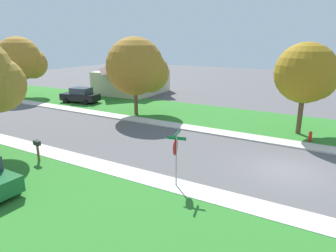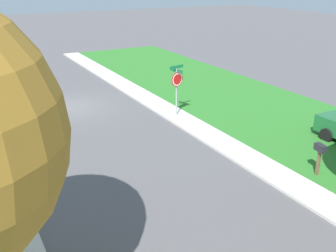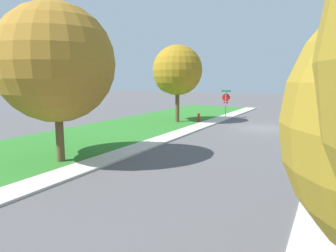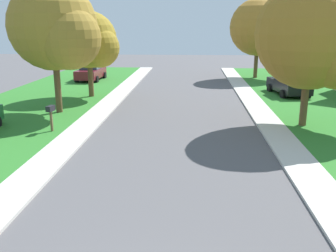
# 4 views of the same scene
# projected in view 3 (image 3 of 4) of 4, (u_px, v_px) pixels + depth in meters

# --- Properties ---
(ground_plane) EXTENTS (120.00, 120.00, 0.00)m
(ground_plane) POSITION_uv_depth(u_px,v_px,m) (263.00, 128.00, 23.89)
(ground_plane) COLOR #565456
(sidewalk_east) EXTENTS (1.40, 56.00, 0.10)m
(sidewalk_east) POSITION_uv_depth(u_px,v_px,m) (123.00, 153.00, 15.69)
(sidewalk_east) COLOR beige
(sidewalk_east) RESTS_ON ground
(lawn_east) EXTENTS (8.00, 56.00, 0.08)m
(lawn_east) POSITION_uv_depth(u_px,v_px,m) (59.00, 144.00, 17.90)
(lawn_east) COLOR #2D7528
(lawn_east) RESTS_ON ground
(sidewalk_west) EXTENTS (1.40, 56.00, 0.10)m
(sidewalk_west) POSITION_uv_depth(u_px,v_px,m) (326.00, 183.00, 11.25)
(sidewalk_west) COLOR beige
(sidewalk_west) RESTS_ON ground
(stop_sign_near_corner) EXTENTS (0.90, 0.90, 2.77)m
(stop_sign_near_corner) POSITION_uv_depth(u_px,v_px,m) (226.00, 99.00, 29.69)
(stop_sign_near_corner) COLOR #9E9EA3
(stop_sign_near_corner) RESTS_ON ground
(stop_sign_far_corner) EXTENTS (0.90, 0.90, 2.77)m
(stop_sign_far_corner) POSITION_uv_depth(u_px,v_px,m) (332.00, 113.00, 17.62)
(stop_sign_far_corner) COLOR #9E9EA3
(stop_sign_far_corner) RESTS_ON ground
(tree_sidewalk_far) EXTENTS (5.69, 5.29, 7.22)m
(tree_sidewalk_far) POSITION_uv_depth(u_px,v_px,m) (55.00, 67.00, 13.79)
(tree_sidewalk_far) COLOR brown
(tree_sidewalk_far) RESTS_ON ground
(tree_across_right) EXTENTS (4.67, 4.34, 6.79)m
(tree_across_right) POSITION_uv_depth(u_px,v_px,m) (176.00, 72.00, 26.61)
(tree_across_right) COLOR brown
(tree_across_right) RESTS_ON ground
(fire_hydrant) EXTENTS (0.38, 0.22, 0.83)m
(fire_hydrant) POSITION_uv_depth(u_px,v_px,m) (199.00, 118.00, 27.04)
(fire_hydrant) COLOR red
(fire_hydrant) RESTS_ON ground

